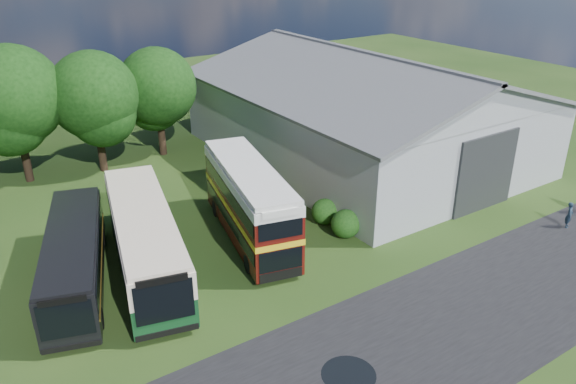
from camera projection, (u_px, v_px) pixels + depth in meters
ground at (332, 322)px, 25.28m from camera, size 120.00×120.00×0.00m
asphalt_road at (428, 334)px, 24.52m from camera, size 60.00×8.00×0.02m
puddle at (349, 375)px, 22.25m from camera, size 2.20×2.20×0.01m
storage_shed at (361, 103)px, 43.23m from camera, size 18.80×24.80×8.15m
tree_mid at (13, 96)px, 37.47m from camera, size 6.80×6.80×9.60m
tree_right_a at (93, 95)px, 39.44m from camera, size 6.26×6.26×8.83m
tree_right_b at (157, 87)px, 42.67m from camera, size 5.98×5.98×8.45m
shrub_front at (345, 235)px, 32.65m from camera, size 1.70×1.70×1.70m
shrub_mid at (324, 222)px, 34.17m from camera, size 1.60×1.60×1.60m
bus_green_single at (145, 239)px, 28.57m from camera, size 5.59×12.71×3.41m
bus_maroon_double at (250, 204)px, 31.46m from camera, size 4.85×10.60×4.42m
bus_dark_single at (74, 258)px, 27.33m from camera, size 5.65×11.05×2.98m
visitor_a at (569, 215)px, 33.26m from camera, size 0.70×0.61×1.61m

